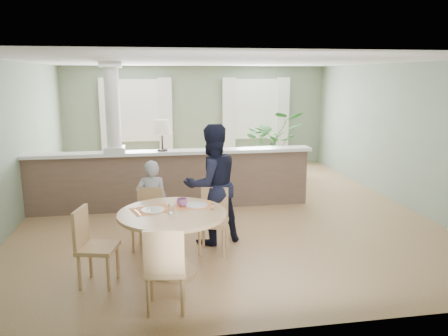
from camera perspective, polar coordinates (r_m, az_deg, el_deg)
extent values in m
plane|color=tan|center=(8.24, -0.40, -5.40)|extent=(8.00, 8.00, 0.00)
cube|color=gray|center=(11.87, -3.53, 6.65)|extent=(7.00, 0.02, 2.70)
cube|color=gray|center=(8.15, -25.53, 2.97)|extent=(0.02, 8.00, 2.70)
cube|color=gray|center=(9.17, 21.79, 4.18)|extent=(0.02, 8.00, 2.70)
cube|color=gray|center=(4.12, 8.54, -3.97)|extent=(7.00, 0.02, 2.70)
cube|color=white|center=(7.86, -0.43, 13.73)|extent=(7.00, 8.00, 0.02)
cube|color=white|center=(11.77, -11.36, 7.37)|extent=(1.10, 0.02, 1.50)
cube|color=white|center=(11.74, -11.36, 7.36)|extent=(1.22, 0.04, 1.62)
cube|color=white|center=(12.10, 4.10, 7.70)|extent=(1.10, 0.02, 1.50)
cube|color=white|center=(12.08, 4.12, 7.69)|extent=(1.22, 0.04, 1.62)
cube|color=silver|center=(11.75, -14.98, 5.71)|extent=(0.35, 0.10, 2.30)
cube|color=silver|center=(11.71, -7.62, 6.00)|extent=(0.35, 0.10, 2.30)
cube|color=silver|center=(11.89, 0.64, 6.19)|extent=(0.35, 0.10, 2.30)
cube|color=silver|center=(12.24, 7.61, 6.26)|extent=(0.35, 0.10, 2.30)
cube|color=brown|center=(8.20, -6.86, -1.76)|extent=(5.20, 0.22, 1.05)
cube|color=white|center=(8.08, -6.96, 2.06)|extent=(5.32, 0.36, 0.06)
cube|color=white|center=(8.09, -14.07, 2.37)|extent=(0.36, 0.36, 0.10)
cylinder|color=white|center=(8.00, -14.34, 7.63)|extent=(0.26, 0.26, 1.39)
cube|color=white|center=(7.98, -14.63, 12.96)|extent=(0.38, 0.38, 0.10)
cylinder|color=black|center=(8.07, -8.03, 2.34)|extent=(0.18, 0.18, 0.03)
cylinder|color=black|center=(8.05, -8.06, 3.43)|extent=(0.03, 0.03, 0.28)
cone|color=#F5EDCB|center=(8.01, -8.12, 5.34)|extent=(0.36, 0.36, 0.26)
imported|color=olive|center=(9.55, -1.66, -0.46)|extent=(2.94, 1.90, 0.80)
imported|color=#2C6528|center=(10.92, 6.25, 3.25)|extent=(1.59, 1.42, 1.61)
cylinder|color=tan|center=(5.75, -6.57, -13.28)|extent=(0.57, 0.57, 0.04)
cylinder|color=tan|center=(5.60, -6.67, -9.70)|extent=(0.15, 0.15, 0.73)
cylinder|color=tan|center=(5.47, -6.77, -5.94)|extent=(1.35, 1.35, 0.04)
cube|color=red|center=(5.58, -9.37, -5.39)|extent=(0.56, 0.47, 0.01)
cube|color=red|center=(5.70, -3.94, -4.88)|extent=(0.49, 0.37, 0.01)
cylinder|color=silver|center=(5.54, -9.27, -5.39)|extent=(0.29, 0.29, 0.01)
cylinder|color=silver|center=(5.68, -3.65, -4.82)|extent=(0.29, 0.29, 0.01)
cylinder|color=white|center=(5.42, -6.92, -5.31)|extent=(0.08, 0.08, 0.10)
cube|color=silver|center=(5.47, -9.75, -5.55)|extent=(0.07, 0.19, 0.00)
cube|color=silver|center=(5.48, -11.19, -5.71)|extent=(0.08, 0.23, 0.00)
cylinder|color=white|center=(5.51, -1.52, -5.08)|extent=(0.04, 0.04, 0.07)
cylinder|color=silver|center=(5.50, -1.52, -4.67)|extent=(0.04, 0.04, 0.01)
imported|color=blue|center=(5.66, -5.50, -4.50)|extent=(0.17, 0.17, 0.11)
cube|color=tan|center=(6.40, -10.02, -6.81)|extent=(0.50, 0.50, 0.05)
cylinder|color=tan|center=(6.38, -11.78, -9.06)|extent=(0.04, 0.04, 0.41)
cylinder|color=tan|center=(6.28, -8.98, -9.28)|extent=(0.04, 0.04, 0.41)
cylinder|color=tan|center=(6.66, -10.86, -8.09)|extent=(0.04, 0.04, 0.41)
cylinder|color=tan|center=(6.57, -8.18, -8.28)|extent=(0.04, 0.04, 0.41)
cube|color=tan|center=(6.49, -9.62, -4.33)|extent=(0.37, 0.15, 0.43)
cube|color=tan|center=(6.19, -1.43, -7.16)|extent=(0.50, 0.50, 0.05)
cylinder|color=tan|center=(6.14, -3.18, -9.61)|extent=(0.04, 0.04, 0.42)
cylinder|color=tan|center=(6.10, -0.07, -9.75)|extent=(0.04, 0.04, 0.42)
cylinder|color=tan|center=(6.44, -2.70, -8.53)|extent=(0.04, 0.04, 0.42)
cylinder|color=tan|center=(6.40, 0.26, -8.66)|extent=(0.04, 0.04, 0.42)
cube|color=tan|center=(6.29, -1.22, -4.51)|extent=(0.38, 0.14, 0.45)
cube|color=tan|center=(4.79, -7.58, -12.88)|extent=(0.48, 0.48, 0.05)
cylinder|color=tan|center=(5.04, -5.28, -14.55)|extent=(0.04, 0.04, 0.44)
cylinder|color=tan|center=(5.07, -9.38, -14.51)|extent=(0.04, 0.04, 0.44)
cylinder|color=tan|center=(4.73, -5.46, -16.46)|extent=(0.04, 0.04, 0.44)
cylinder|color=tan|center=(4.76, -9.86, -16.40)|extent=(0.04, 0.04, 0.44)
cube|color=tan|center=(4.51, -7.87, -10.96)|extent=(0.42, 0.09, 0.48)
cube|color=tan|center=(5.49, -16.14, -10.02)|extent=(0.52, 0.52, 0.05)
cylinder|color=tan|center=(5.37, -14.86, -13.21)|extent=(0.04, 0.04, 0.44)
cylinder|color=tan|center=(5.67, -13.71, -11.75)|extent=(0.04, 0.04, 0.44)
cylinder|color=tan|center=(5.49, -18.37, -12.85)|extent=(0.04, 0.04, 0.44)
cylinder|color=tan|center=(5.78, -17.04, -11.46)|extent=(0.04, 0.04, 0.44)
cube|color=tan|center=(5.47, -18.22, -7.38)|extent=(0.14, 0.41, 0.47)
imported|color=gray|center=(6.56, -9.38, -4.42)|extent=(0.46, 0.31, 1.26)
imported|color=black|center=(6.44, -1.60, -2.15)|extent=(1.04, 0.92, 1.79)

